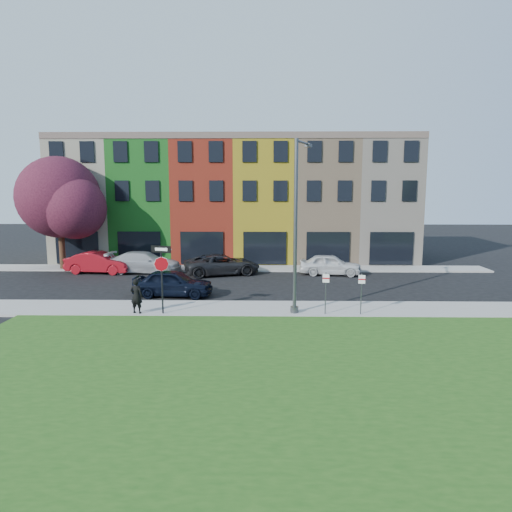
{
  "coord_description": "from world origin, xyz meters",
  "views": [
    {
      "loc": [
        -0.05,
        -19.72,
        6.17
      ],
      "look_at": [
        -0.48,
        4.0,
        2.66
      ],
      "focal_mm": 32.0,
      "sensor_mm": 36.0,
      "label": 1
    }
  ],
  "objects_px": {
    "stop_sign": "(161,266)",
    "man": "(136,296)",
    "sedan_near": "(173,283)",
    "street_lamp": "(297,227)"
  },
  "relations": [
    {
      "from": "sedan_near",
      "to": "street_lamp",
      "type": "relative_size",
      "value": 0.56
    },
    {
      "from": "stop_sign",
      "to": "man",
      "type": "height_order",
      "value": "stop_sign"
    },
    {
      "from": "stop_sign",
      "to": "street_lamp",
      "type": "xyz_separation_m",
      "value": [
        6.53,
        0.46,
        1.86
      ]
    },
    {
      "from": "man",
      "to": "street_lamp",
      "type": "distance_m",
      "value": 8.51
    },
    {
      "from": "sedan_near",
      "to": "street_lamp",
      "type": "bearing_deg",
      "value": -113.48
    },
    {
      "from": "man",
      "to": "stop_sign",
      "type": "bearing_deg",
      "value": -169.12
    },
    {
      "from": "stop_sign",
      "to": "man",
      "type": "bearing_deg",
      "value": -164.68
    },
    {
      "from": "man",
      "to": "street_lamp",
      "type": "height_order",
      "value": "street_lamp"
    },
    {
      "from": "sedan_near",
      "to": "street_lamp",
      "type": "xyz_separation_m",
      "value": [
        6.83,
        -3.64,
        3.57
      ]
    },
    {
      "from": "stop_sign",
      "to": "sedan_near",
      "type": "xyz_separation_m",
      "value": [
        -0.3,
        4.1,
        -1.7
      ]
    }
  ]
}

